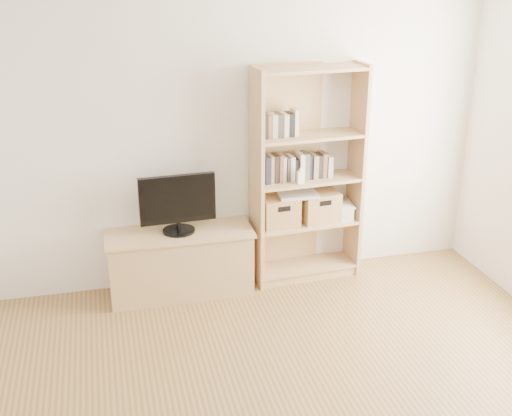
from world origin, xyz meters
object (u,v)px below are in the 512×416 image
object	(u,v)px
tv_stand	(180,263)
bookshelf	(307,176)
basket_right	(319,206)
laptop	(298,194)
baby_monitor	(301,177)
television	(178,204)
basket_left	(279,211)

from	to	relation	value
tv_stand	bookshelf	bearing A→B (deg)	3.36
basket_right	laptop	distance (m)	0.25
basket_right	baby_monitor	bearing A→B (deg)	-157.57
bookshelf	laptop	distance (m)	0.18
television	laptop	distance (m)	1.05
bookshelf	television	bearing A→B (deg)	178.81
television	laptop	xyz separation A→B (m)	(1.05, 0.03, -0.02)
bookshelf	basket_right	distance (m)	0.31
tv_stand	basket_right	world-z (taller)	basket_right
baby_monitor	basket_right	bearing A→B (deg)	20.76
baby_monitor	laptop	bearing A→B (deg)	78.23
laptop	basket_left	bearing A→B (deg)	-176.41
tv_stand	baby_monitor	distance (m)	1.27
television	baby_monitor	xyz separation A→B (m)	(1.05, -0.06, 0.17)
basket_right	bookshelf	bearing A→B (deg)	175.48
basket_right	laptop	xyz separation A→B (m)	(-0.21, -0.03, 0.14)
basket_left	basket_right	size ratio (longest dim) A/B	0.96
baby_monitor	basket_right	distance (m)	0.41
tv_stand	baby_monitor	size ratio (longest dim) A/B	10.95
bookshelf	baby_monitor	world-z (taller)	bookshelf
basket_left	bookshelf	bearing A→B (deg)	2.32
baby_monitor	laptop	size ratio (longest dim) A/B	0.32
baby_monitor	basket_left	world-z (taller)	baby_monitor
basket_left	laptop	xyz separation A→B (m)	(0.16, -0.00, 0.14)
television	basket_left	bearing A→B (deg)	-0.79
bookshelf	tv_stand	bearing A→B (deg)	178.81
television	laptop	bearing A→B (deg)	-1.18
bookshelf	basket_left	bearing A→B (deg)	-178.81
bookshelf	basket_left	distance (m)	0.39
television	laptop	world-z (taller)	television
laptop	bookshelf	bearing A→B (deg)	18.74
television	baby_monitor	size ratio (longest dim) A/B	5.79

